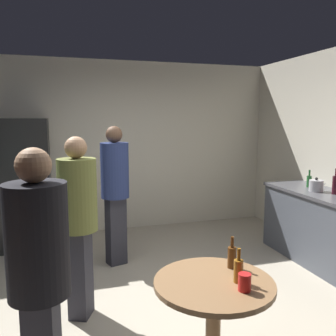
% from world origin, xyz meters
% --- Properties ---
extents(ground_plane, '(5.20, 5.20, 0.10)m').
position_xyz_m(ground_plane, '(0.00, 0.00, -0.05)').
color(ground_plane, '#B2A893').
extents(wall_back, '(5.32, 0.06, 2.70)m').
position_xyz_m(wall_back, '(0.00, 2.63, 1.35)').
color(wall_back, silver).
rests_on(wall_back, ground_plane).
extents(refrigerator, '(0.70, 0.68, 1.80)m').
position_xyz_m(refrigerator, '(-1.30, 2.20, 0.90)').
color(refrigerator, black).
rests_on(refrigerator, ground_plane).
extents(kitchen_counter, '(0.64, 2.07, 0.90)m').
position_xyz_m(kitchen_counter, '(2.28, 0.31, 0.45)').
color(kitchen_counter, '#4C515B').
rests_on(kitchen_counter, ground_plane).
extents(kettle, '(0.24, 0.17, 0.18)m').
position_xyz_m(kettle, '(2.23, 0.58, 0.97)').
color(kettle, '#B2B2B7').
rests_on(kettle, kitchen_counter).
extents(wine_bottle_on_counter, '(0.08, 0.08, 0.31)m').
position_xyz_m(wine_bottle_on_counter, '(2.34, 0.37, 1.02)').
color(wine_bottle_on_counter, '#3F141E').
rests_on(wine_bottle_on_counter, kitchen_counter).
extents(beer_bottle_on_counter, '(0.06, 0.06, 0.23)m').
position_xyz_m(beer_bottle_on_counter, '(2.33, 0.83, 0.98)').
color(beer_bottle_on_counter, '#26662D').
rests_on(beer_bottle_on_counter, kitchen_counter).
extents(foreground_table, '(0.80, 0.80, 0.73)m').
position_xyz_m(foreground_table, '(0.16, -0.99, 0.63)').
color(foreground_table, olive).
rests_on(foreground_table, ground_plane).
extents(beer_bottle_amber, '(0.06, 0.06, 0.23)m').
position_xyz_m(beer_bottle_amber, '(0.30, -1.05, 0.82)').
color(beer_bottle_amber, '#8C5919').
rests_on(beer_bottle_amber, foreground_table).
extents(beer_bottle_brown, '(0.06, 0.06, 0.23)m').
position_xyz_m(beer_bottle_brown, '(0.36, -0.84, 0.82)').
color(beer_bottle_brown, '#593314').
rests_on(beer_bottle_brown, foreground_table).
extents(plastic_cup_red, '(0.08, 0.08, 0.11)m').
position_xyz_m(plastic_cup_red, '(0.28, -1.17, 0.79)').
color(plastic_cup_red, red).
rests_on(plastic_cup_red, foreground_table).
extents(person_in_olive_shirt, '(0.45, 0.45, 1.65)m').
position_xyz_m(person_in_olive_shirt, '(-0.66, 0.12, 0.96)').
color(person_in_olive_shirt, '#2D2D38').
rests_on(person_in_olive_shirt, ground_plane).
extents(person_in_black_shirt, '(0.40, 0.40, 1.64)m').
position_xyz_m(person_in_black_shirt, '(-0.92, -1.02, 0.96)').
color(person_in_black_shirt, '#2D2D38').
rests_on(person_in_black_shirt, ground_plane).
extents(person_in_navy_shirt, '(0.43, 0.43, 1.71)m').
position_xyz_m(person_in_navy_shirt, '(-0.17, 1.21, 1.00)').
color(person_in_navy_shirt, '#2D2D38').
rests_on(person_in_navy_shirt, ground_plane).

